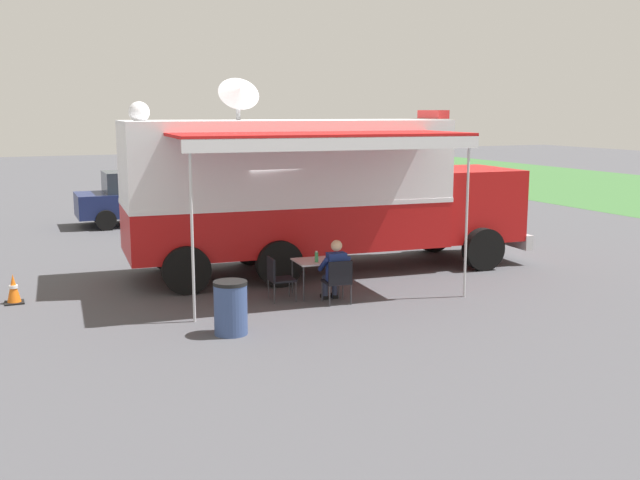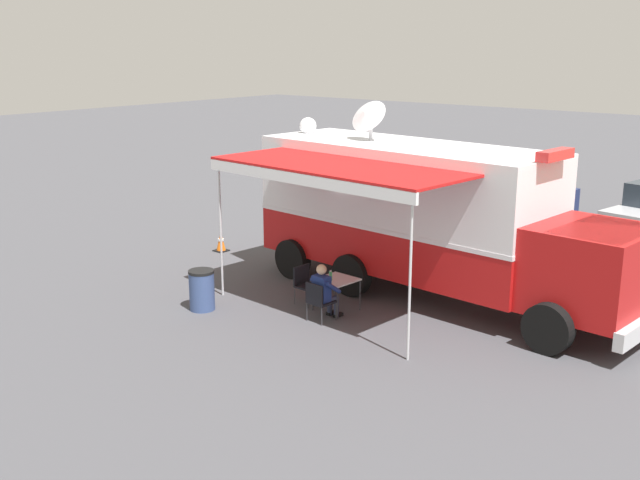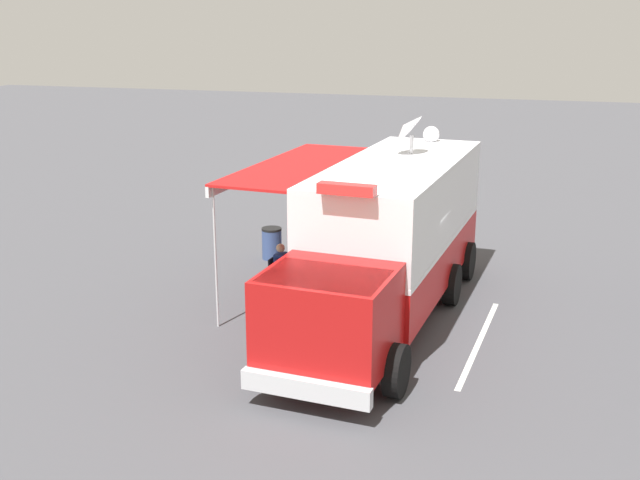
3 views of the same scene
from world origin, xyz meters
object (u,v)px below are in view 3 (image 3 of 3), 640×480
(trash_bin, at_px, (272,243))
(folding_chair_at_table, at_px, (277,271))
(command_truck, at_px, (387,235))
(folding_table, at_px, (309,267))
(water_bottle, at_px, (303,259))
(seated_responder, at_px, (284,267))
(traffic_cone, at_px, (418,230))
(folding_chair_beside_table, at_px, (316,262))

(trash_bin, bearing_deg, folding_chair_at_table, 112.89)
(command_truck, xyz_separation_m, folding_table, (2.17, -1.00, -1.27))
(water_bottle, distance_m, folding_chair_at_table, 0.74)
(command_truck, xyz_separation_m, folding_chair_at_table, (2.97, -0.86, -1.43))
(seated_responder, height_order, traffic_cone, seated_responder)
(folding_chair_beside_table, bearing_deg, folding_chair_at_table, 53.49)
(folding_table, distance_m, seated_responder, 0.63)
(folding_chair_beside_table, bearing_deg, trash_bin, -40.09)
(folding_chair_at_table, relative_size, trash_bin, 0.96)
(folding_chair_beside_table, relative_size, traffic_cone, 1.50)
(command_truck, distance_m, seated_responder, 3.18)
(water_bottle, bearing_deg, traffic_cone, -109.52)
(folding_chair_at_table, relative_size, folding_chair_beside_table, 1.00)
(seated_responder, bearing_deg, folding_chair_at_table, -4.43)
(folding_chair_beside_table, relative_size, seated_responder, 0.70)
(water_bottle, height_order, trash_bin, water_bottle)
(folding_chair_at_table, height_order, traffic_cone, folding_chair_at_table)
(folding_chair_at_table, distance_m, seated_responder, 0.23)
(command_truck, relative_size, traffic_cone, 16.64)
(folding_table, height_order, folding_chair_beside_table, folding_chair_beside_table)
(folding_table, xyz_separation_m, folding_chair_at_table, (0.80, 0.14, -0.16))
(folding_chair_beside_table, bearing_deg, traffic_cone, -111.59)
(water_bottle, distance_m, folding_chair_beside_table, 0.88)
(command_truck, relative_size, folding_table, 11.23)
(seated_responder, distance_m, trash_bin, 2.80)
(folding_chair_at_table, relative_size, traffic_cone, 1.50)
(command_truck, xyz_separation_m, folding_chair_beside_table, (2.24, -1.85, -1.43))
(traffic_cone, bearing_deg, water_bottle, 70.48)
(command_truck, distance_m, trash_bin, 5.44)
(water_bottle, bearing_deg, folding_chair_beside_table, -96.38)
(command_truck, xyz_separation_m, traffic_cone, (0.35, -6.62, -1.66))
(folding_table, distance_m, folding_chair_beside_table, 0.87)
(folding_chair_beside_table, xyz_separation_m, traffic_cone, (-1.89, -4.77, -0.23))
(seated_responder, bearing_deg, trash_bin, -63.66)
(water_bottle, relative_size, seated_responder, 0.18)
(water_bottle, bearing_deg, folding_table, 165.87)
(folding_table, distance_m, water_bottle, 0.23)
(water_bottle, relative_size, folding_chair_at_table, 0.26)
(folding_table, distance_m, trash_bin, 3.00)
(seated_responder, distance_m, traffic_cone, 6.27)
(seated_responder, bearing_deg, folding_table, -166.02)
(trash_bin, bearing_deg, seated_responder, 116.34)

